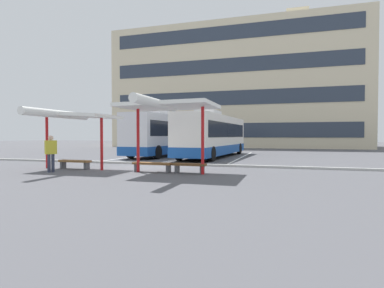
# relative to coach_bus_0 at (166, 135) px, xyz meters

# --- Properties ---
(ground_plane) EXTENTS (160.00, 160.00, 0.00)m
(ground_plane) POSITION_rel_coach_bus_0_xyz_m (2.18, -9.51, -1.74)
(ground_plane) COLOR #515156
(terminal_building) EXTENTS (36.59, 15.63, 20.71)m
(terminal_building) POSITION_rel_coach_bus_0_xyz_m (2.20, 25.82, 7.24)
(terminal_building) COLOR beige
(terminal_building) RESTS_ON ground
(coach_bus_0) EXTENTS (3.41, 10.70, 3.71)m
(coach_bus_0) POSITION_rel_coach_bus_0_xyz_m (0.00, 0.00, 0.00)
(coach_bus_0) COLOR silver
(coach_bus_0) RESTS_ON ground
(coach_bus_1) EXTENTS (3.33, 12.15, 3.60)m
(coach_bus_1) POSITION_rel_coach_bus_0_xyz_m (4.19, -0.21, -0.07)
(coach_bus_1) COLOR silver
(coach_bus_1) RESTS_ON ground
(lane_stripe_0) EXTENTS (0.16, 14.00, 0.01)m
(lane_stripe_0) POSITION_rel_coach_bus_0_xyz_m (-2.06, 0.00, -1.74)
(lane_stripe_0) COLOR white
(lane_stripe_0) RESTS_ON ground
(lane_stripe_1) EXTENTS (0.16, 14.00, 0.01)m
(lane_stripe_1) POSITION_rel_coach_bus_0_xyz_m (2.18, 0.00, -1.74)
(lane_stripe_1) COLOR white
(lane_stripe_1) RESTS_ON ground
(lane_stripe_2) EXTENTS (0.16, 14.00, 0.01)m
(lane_stripe_2) POSITION_rel_coach_bus_0_xyz_m (6.41, 0.00, -1.74)
(lane_stripe_2) COLOR white
(lane_stripe_2) RESTS_ON ground
(waiting_shelter_0) EXTENTS (4.27, 4.53, 2.95)m
(waiting_shelter_0) POSITION_rel_coach_bus_0_xyz_m (-0.59, -11.48, 0.93)
(waiting_shelter_0) COLOR red
(waiting_shelter_0) RESTS_ON ground
(bench_0) EXTENTS (1.77, 0.48, 0.45)m
(bench_0) POSITION_rel_coach_bus_0_xyz_m (-0.59, -11.14, -1.41)
(bench_0) COLOR brown
(bench_0) RESTS_ON ground
(waiting_shelter_1) EXTENTS (4.11, 5.05, 3.19)m
(waiting_shelter_1) POSITION_rel_coach_bus_0_xyz_m (4.67, -11.70, 1.22)
(waiting_shelter_1) COLOR red
(waiting_shelter_1) RESTS_ON ground
(bench_1) EXTENTS (1.93, 0.48, 0.45)m
(bench_1) POSITION_rel_coach_bus_0_xyz_m (3.77, -11.27, -1.40)
(bench_1) COLOR brown
(bench_1) RESTS_ON ground
(bench_2) EXTENTS (1.52, 0.50, 0.45)m
(bench_2) POSITION_rel_coach_bus_0_xyz_m (5.57, -11.25, -1.41)
(bench_2) COLOR brown
(bench_2) RESTS_ON ground
(platform_kerb) EXTENTS (44.00, 0.24, 0.12)m
(platform_kerb) POSITION_rel_coach_bus_0_xyz_m (2.18, -7.78, -1.68)
(platform_kerb) COLOR #ADADA8
(platform_kerb) RESTS_ON ground
(waiting_passenger_0) EXTENTS (0.46, 0.53, 1.70)m
(waiting_passenger_0) POSITION_rel_coach_bus_0_xyz_m (-0.70, -12.70, -0.75)
(waiting_passenger_0) COLOR #33384C
(waiting_passenger_0) RESTS_ON ground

